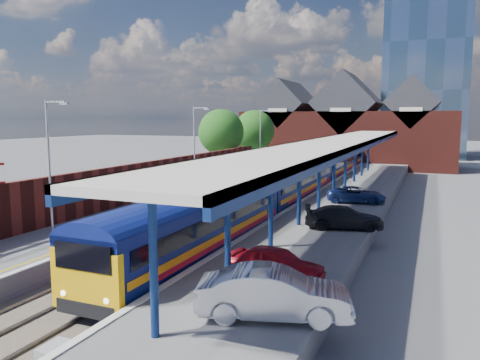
% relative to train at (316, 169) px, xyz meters
% --- Properties ---
extents(ground, '(240.00, 240.00, 0.00)m').
position_rel_train_xyz_m(ground, '(-1.49, -2.02, -2.12)').
color(ground, '#5B5B5E').
rests_on(ground, ground).
extents(ballast_bed, '(6.00, 76.00, 0.06)m').
position_rel_train_xyz_m(ballast_bed, '(-1.49, -12.02, -2.09)').
color(ballast_bed, '#473D33').
rests_on(ballast_bed, ground).
extents(rails, '(4.51, 76.00, 0.14)m').
position_rel_train_xyz_m(rails, '(-1.49, -12.02, -2.00)').
color(rails, slate).
rests_on(rails, ground).
extents(left_platform, '(5.00, 76.00, 1.00)m').
position_rel_train_xyz_m(left_platform, '(-6.99, -12.02, -1.62)').
color(left_platform, '#565659').
rests_on(left_platform, ground).
extents(right_platform, '(6.00, 76.00, 1.00)m').
position_rel_train_xyz_m(right_platform, '(4.51, -12.02, -1.62)').
color(right_platform, '#565659').
rests_on(right_platform, ground).
extents(coping_left, '(0.30, 76.00, 0.05)m').
position_rel_train_xyz_m(coping_left, '(-4.64, -12.02, -1.10)').
color(coping_left, silver).
rests_on(coping_left, left_platform).
extents(coping_right, '(0.30, 76.00, 0.05)m').
position_rel_train_xyz_m(coping_right, '(1.66, -12.02, -1.10)').
color(coping_right, silver).
rests_on(coping_right, right_platform).
extents(yellow_line, '(0.14, 76.00, 0.01)m').
position_rel_train_xyz_m(yellow_line, '(-5.24, -12.02, -1.12)').
color(yellow_line, yellow).
rests_on(yellow_line, left_platform).
extents(train, '(2.91, 65.92, 3.45)m').
position_rel_train_xyz_m(train, '(0.00, 0.00, 0.00)').
color(train, navy).
rests_on(train, ground).
extents(canopy, '(4.50, 52.00, 4.48)m').
position_rel_train_xyz_m(canopy, '(3.99, -10.07, 3.13)').
color(canopy, navy).
rests_on(canopy, right_platform).
extents(lamp_post_b, '(1.48, 0.18, 7.00)m').
position_rel_train_xyz_m(lamp_post_b, '(-7.86, -26.02, 2.87)').
color(lamp_post_b, '#A5A8AA').
rests_on(lamp_post_b, left_platform).
extents(lamp_post_c, '(1.48, 0.18, 7.00)m').
position_rel_train_xyz_m(lamp_post_c, '(-7.86, -10.02, 2.87)').
color(lamp_post_c, '#A5A8AA').
rests_on(lamp_post_c, left_platform).
extents(lamp_post_d, '(1.48, 0.18, 7.00)m').
position_rel_train_xyz_m(lamp_post_d, '(-7.86, 5.98, 2.87)').
color(lamp_post_d, '#A5A8AA').
rests_on(lamp_post_d, left_platform).
extents(platform_sign, '(0.55, 0.08, 2.50)m').
position_rel_train_xyz_m(platform_sign, '(-6.49, -8.02, 0.57)').
color(platform_sign, '#A5A8AA').
rests_on(platform_sign, left_platform).
extents(brick_wall, '(0.35, 50.00, 3.86)m').
position_rel_train_xyz_m(brick_wall, '(-9.59, -18.48, 0.33)').
color(brick_wall, '#571D17').
rests_on(brick_wall, left_platform).
extents(station_building, '(30.00, 12.12, 13.78)m').
position_rel_train_xyz_m(station_building, '(-1.49, 25.98, 3.33)').
color(station_building, '#571D17').
rests_on(station_building, ground).
extents(glass_tower, '(14.20, 14.20, 40.30)m').
position_rel_train_xyz_m(glass_tower, '(8.51, 47.98, 18.08)').
color(glass_tower, '#455E77').
rests_on(glass_tower, ground).
extents(tree_near, '(5.20, 5.20, 8.10)m').
position_rel_train_xyz_m(tree_near, '(-11.84, 3.89, 3.23)').
color(tree_near, '#382314').
rests_on(tree_near, ground).
extents(tree_far, '(5.20, 5.20, 8.10)m').
position_rel_train_xyz_m(tree_far, '(-10.84, 11.89, 3.23)').
color(tree_far, '#382314').
rests_on(tree_far, ground).
extents(parked_car_red, '(3.91, 1.99, 1.28)m').
position_rel_train_xyz_m(parked_car_red, '(5.17, -28.28, -0.48)').
color(parked_car_red, '#A20D1B').
rests_on(parked_car_red, right_platform).
extents(parked_car_silver, '(4.96, 2.89, 1.55)m').
position_rel_train_xyz_m(parked_car_silver, '(6.18, -31.55, -0.35)').
color(parked_car_silver, silver).
rests_on(parked_car_silver, right_platform).
extents(parked_car_dark, '(4.59, 2.79, 1.25)m').
position_rel_train_xyz_m(parked_car_dark, '(6.06, -18.92, -0.50)').
color(parked_car_dark, black).
rests_on(parked_car_dark, right_platform).
extents(parked_car_blue, '(4.40, 2.47, 1.16)m').
position_rel_train_xyz_m(parked_car_blue, '(5.45, -10.49, -0.54)').
color(parked_car_blue, navy).
rests_on(parked_car_blue, right_platform).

